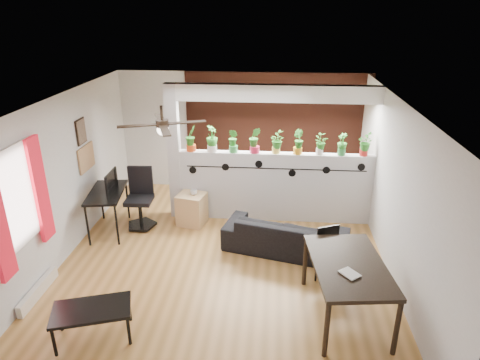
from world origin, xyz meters
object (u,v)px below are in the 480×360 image
(potted_plant_3, at_px, (255,139))
(potted_plant_4, at_px, (276,142))
(potted_plant_1, at_px, (212,138))
(dining_table, at_px, (348,269))
(potted_plant_7, at_px, (342,144))
(potted_plant_8, at_px, (365,144))
(potted_plant_0, at_px, (191,138))
(computer_desk, at_px, (107,195))
(sofa, at_px, (286,235))
(cup, at_px, (194,192))
(potted_plant_6, at_px, (320,144))
(potted_plant_2, at_px, (233,140))
(cube_shelf, at_px, (192,209))
(ceiling_fan, at_px, (163,126))
(folding_chair, at_px, (329,251))
(office_chair, at_px, (140,202))
(coffee_table, at_px, (92,312))
(potted_plant_5, at_px, (298,141))

(potted_plant_3, xyz_separation_m, potted_plant_4, (0.39, 0.00, -0.03))
(potted_plant_1, height_order, dining_table, potted_plant_1)
(potted_plant_7, height_order, potted_plant_8, potted_plant_8)
(potted_plant_0, distance_m, computer_desk, 1.84)
(sofa, xyz_separation_m, dining_table, (0.76, -1.60, 0.44))
(potted_plant_1, bearing_deg, cup, -132.91)
(potted_plant_6, relative_size, cup, 3.02)
(potted_plant_2, distance_m, cube_shelf, 1.53)
(potted_plant_8, bearing_deg, cup, -173.70)
(ceiling_fan, relative_size, potted_plant_6, 3.16)
(potted_plant_2, xyz_separation_m, folding_chair, (1.61, -2.01, -1.05))
(cube_shelf, bearing_deg, office_chair, -157.72)
(ceiling_fan, distance_m, potted_plant_1, 1.98)
(potted_plant_8, relative_size, dining_table, 0.26)
(coffee_table, bearing_deg, sofa, 43.41)
(potted_plant_0, distance_m, potted_plant_2, 0.79)
(potted_plant_6, bearing_deg, potted_plant_7, 0.00)
(dining_table, bearing_deg, potted_plant_2, 122.62)
(ceiling_fan, distance_m, folding_chair, 3.01)
(potted_plant_5, distance_m, potted_plant_8, 1.19)
(potted_plant_3, xyz_separation_m, potted_plant_7, (1.58, 0.00, -0.04))
(potted_plant_2, xyz_separation_m, potted_plant_4, (0.79, 0.00, -0.01))
(ceiling_fan, bearing_deg, coffee_table, -110.35)
(potted_plant_0, relative_size, potted_plant_2, 1.09)
(potted_plant_7, bearing_deg, potted_plant_2, 180.00)
(potted_plant_0, relative_size, computer_desk, 0.41)
(potted_plant_3, bearing_deg, coffee_table, -117.82)
(potted_plant_8, height_order, dining_table, potted_plant_8)
(ceiling_fan, xyz_separation_m, potted_plant_0, (0.02, 1.80, -0.71))
(potted_plant_5, relative_size, potted_plant_6, 1.19)
(dining_table, relative_size, folding_chair, 1.75)
(potted_plant_0, relative_size, folding_chair, 0.53)
(potted_plant_2, xyz_separation_m, office_chair, (-1.69, -0.49, -1.09))
(potted_plant_1, relative_size, potted_plant_6, 1.29)
(cube_shelf, height_order, computer_desk, computer_desk)
(potted_plant_3, relative_size, computer_desk, 0.41)
(potted_plant_2, bearing_deg, computer_desk, -161.34)
(cube_shelf, bearing_deg, potted_plant_1, 55.72)
(potted_plant_4, xyz_separation_m, potted_plant_7, (1.19, 0.00, -0.00))
(potted_plant_5, bearing_deg, folding_chair, -77.95)
(potted_plant_0, relative_size, coffee_table, 0.46)
(computer_desk, bearing_deg, potted_plant_4, 13.98)
(folding_chair, bearing_deg, potted_plant_5, 102.05)
(potted_plant_3, relative_size, office_chair, 0.43)
(cube_shelf, bearing_deg, potted_plant_6, 21.10)
(office_chair, height_order, dining_table, office_chair)
(ceiling_fan, distance_m, cup, 2.21)
(sofa, bearing_deg, office_chair, 0.26)
(potted_plant_0, xyz_separation_m, cup, (0.08, -0.34, -0.95))
(potted_plant_5, bearing_deg, sofa, -99.34)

